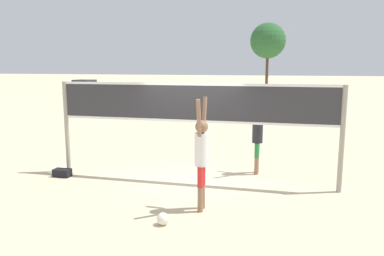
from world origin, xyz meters
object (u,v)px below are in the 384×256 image
volleyball (163,219)px  tree_left_cluster (268,41)px  player_spiker (202,152)px  volleyball_net (192,112)px  parked_car_near (86,88)px  player_blocker (258,133)px  gear_bag (62,173)px

volleyball → tree_left_cluster: (0.11, 34.33, 5.28)m
player_spiker → volleyball: size_ratio=9.88×
volleyball_net → parked_car_near: (-17.57, 25.62, -1.13)m
parked_car_near → volleyball_net: bearing=-46.9°
player_spiker → volleyball_net: bearing=19.6°
volleyball → volleyball_net: bearing=92.7°
player_blocker → parked_car_near: player_blocker is taller
volleyball_net → tree_left_cluster: bearing=89.6°
player_blocker → tree_left_cluster: (-1.31, 30.55, 4.29)m
player_blocker → volleyball: (-1.42, -3.78, -0.99)m
gear_bag → tree_left_cluster: bearing=83.5°
parked_car_near → tree_left_cluster: 19.38m
gear_bag → parked_car_near: bearing=118.5°
player_blocker → parked_car_near: (-19.12, 24.56, -0.46)m
volleyball_net → tree_left_cluster: (0.24, 31.61, 3.62)m
player_blocker → gear_bag: 5.29m
player_blocker → tree_left_cluster: tree_left_cluster is taller
player_blocker → gear_bag: player_blocker is taller
volleyball → parked_car_near: 33.42m
player_blocker → gear_bag: bearing=-72.7°
parked_car_near → tree_left_cluster: (17.81, 5.99, 4.75)m
volleyball_net → player_spiker: volleyball_net is taller
player_spiker → gear_bag: (-4.07, 1.36, -1.11)m
player_spiker → parked_car_near: size_ratio=0.51×
player_blocker → volleyball_net: bearing=-55.6°
player_blocker → gear_bag: size_ratio=4.68×
volleyball → tree_left_cluster: size_ratio=0.03×
tree_left_cluster → volleyball_net: bearing=-90.4°
volleyball_net → gear_bag: 3.83m
parked_car_near → volleyball: bearing=-49.4°
player_spiker → parked_car_near: 32.97m
player_blocker → gear_bag: (-4.96, -1.54, -1.00)m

